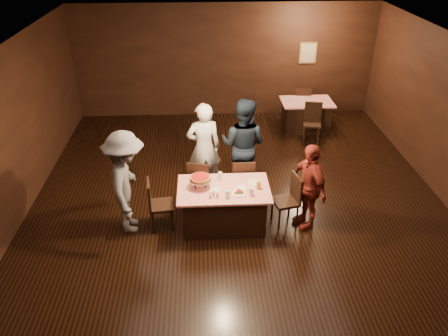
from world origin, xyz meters
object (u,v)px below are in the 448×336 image
at_px(diner_navy_hoodie, 243,145).
at_px(diner_grey_knit, 127,183).
at_px(glass_back, 220,176).
at_px(chair_end_right, 285,200).
at_px(chair_far_right, 242,179).
at_px(chair_back_near, 312,123).
at_px(chair_end_left, 161,204).
at_px(glass_front_right, 251,192).
at_px(main_table, 224,206).
at_px(chair_far_left, 201,181).
at_px(pizza_stand, 200,178).
at_px(plate_empty, 254,182).
at_px(diner_red_shirt, 309,186).
at_px(diner_white_jacket, 204,148).
at_px(glass_front_left, 228,194).
at_px(chair_back_far, 301,103).
at_px(back_table, 306,115).
at_px(glass_amber, 259,185).

relative_size(diner_navy_hoodie, diner_grey_knit, 1.02).
bearing_deg(glass_back, chair_end_right, -14.62).
xyz_separation_m(chair_far_right, chair_back_near, (1.94, 2.54, 0.00)).
bearing_deg(diner_navy_hoodie, chair_end_left, 63.38).
height_order(diner_grey_knit, glass_front_right, diner_grey_knit).
xyz_separation_m(main_table, chair_far_left, (-0.40, 0.75, 0.09)).
height_order(chair_far_right, pizza_stand, pizza_stand).
bearing_deg(diner_navy_hoodie, plate_empty, 119.78).
bearing_deg(diner_grey_knit, diner_red_shirt, -94.78).
bearing_deg(glass_back, chair_far_right, 45.00).
height_order(chair_back_near, pizza_stand, pizza_stand).
relative_size(diner_white_jacket, glass_front_right, 13.20).
xyz_separation_m(chair_far_left, glass_front_left, (0.45, -1.05, 0.37)).
bearing_deg(diner_white_jacket, chair_back_near, -151.39).
height_order(chair_end_right, plate_empty, chair_end_right).
bearing_deg(chair_far_left, chair_back_far, -110.56).
distance_m(chair_back_far, glass_back, 4.92).
xyz_separation_m(chair_far_right, diner_grey_knit, (-2.05, -0.76, 0.46)).
xyz_separation_m(back_table, diner_navy_hoodie, (-1.89, -2.74, 0.58)).
distance_m(chair_end_left, glass_amber, 1.74).
relative_size(chair_far_left, chair_back_near, 1.00).
xyz_separation_m(chair_back_far, diner_grey_knit, (-3.99, -4.60, 0.46)).
xyz_separation_m(chair_far_right, glass_amber, (0.20, -0.80, 0.37)).
xyz_separation_m(chair_far_left, diner_navy_hoodie, (0.85, 0.50, 0.49)).
height_order(chair_far_left, chair_far_right, same).
bearing_deg(chair_end_left, diner_grey_knit, 84.55).
bearing_deg(diner_navy_hoodie, diner_white_jacket, 24.09).
height_order(chair_end_left, diner_white_jacket, diner_white_jacket).
bearing_deg(diner_grey_knit, plate_empty, -89.50).
bearing_deg(chair_back_near, glass_amber, -104.95).
xyz_separation_m(diner_navy_hoodie, diner_red_shirt, (1.02, -1.32, -0.16)).
height_order(glass_front_left, glass_amber, same).
bearing_deg(diner_red_shirt, glass_amber, -111.52).
xyz_separation_m(chair_far_right, chair_back_far, (1.94, 3.84, 0.00)).
bearing_deg(back_table, diner_grey_knit, -134.90).
relative_size(glass_amber, glass_back, 1.00).
xyz_separation_m(diner_grey_knit, pizza_stand, (1.25, 0.06, 0.01)).
bearing_deg(diner_grey_knit, diner_white_jacket, -49.97).
distance_m(back_table, plate_empty, 4.25).
bearing_deg(back_table, plate_empty, -115.01).
bearing_deg(glass_front_right, diner_red_shirt, 10.04).
xyz_separation_m(diner_white_jacket, glass_front_right, (0.77, -1.50, -0.08)).
height_order(chair_back_far, diner_navy_hoodie, diner_navy_hoodie).
bearing_deg(glass_back, diner_grey_knit, -168.91).
distance_m(chair_far_left, glass_back, 0.68).
relative_size(chair_far_right, chair_end_left, 1.00).
relative_size(chair_far_left, chair_far_right, 1.00).
distance_m(chair_far_left, glass_front_left, 1.20).
relative_size(chair_end_left, plate_empty, 3.80).
distance_m(main_table, pizza_stand, 0.70).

